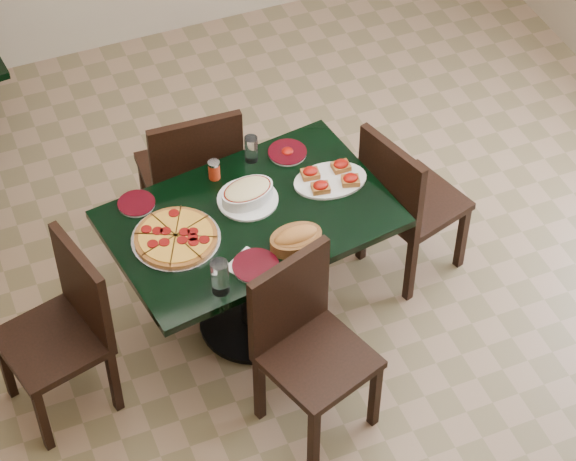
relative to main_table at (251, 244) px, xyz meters
name	(u,v)px	position (x,y,z in m)	size (l,w,h in m)	color
floor	(305,351)	(0.17, -0.27, -0.57)	(5.50, 5.50, 0.00)	#7B6047
main_table	(251,244)	(0.00, 0.00, 0.00)	(1.36, 0.98, 0.75)	black
chair_far	(193,173)	(-0.09, 0.57, -0.02)	(0.47, 0.47, 0.97)	black
chair_near	(305,338)	(0.04, -0.57, -0.06)	(0.54, 0.54, 0.91)	black
chair_right	(404,199)	(0.82, 0.06, -0.07)	(0.52, 0.52, 0.90)	black
chair_left	(67,323)	(-0.90, -0.09, -0.06)	(0.51, 0.51, 0.90)	black
pepperoni_pizza	(176,237)	(-0.36, -0.02, 0.20)	(0.40, 0.40, 0.04)	silver
lasagna_casserole	(247,193)	(0.03, 0.10, 0.23)	(0.28, 0.28, 0.09)	silver
bread_basket	(296,239)	(0.12, -0.25, 0.22)	(0.25, 0.17, 0.10)	brown
bruschetta_platter	(330,178)	(0.42, 0.07, 0.21)	(0.37, 0.27, 0.05)	silver
side_plate_near	(256,266)	(-0.09, -0.30, 0.19)	(0.20, 0.20, 0.02)	silver
side_plate_far_r	(287,152)	(0.31, 0.32, 0.19)	(0.19, 0.19, 0.03)	silver
side_plate_far_l	(136,204)	(-0.45, 0.26, 0.19)	(0.17, 0.17, 0.02)	silver
napkin_setting	(251,265)	(-0.11, -0.28, 0.18)	(0.22, 0.22, 0.01)	silver
water_glass_a	(251,149)	(0.14, 0.35, 0.25)	(0.06, 0.06, 0.14)	white
water_glass_b	(220,277)	(-0.27, -0.37, 0.27)	(0.08, 0.08, 0.17)	white
pepper_shaker	(214,170)	(-0.06, 0.30, 0.23)	(0.06, 0.06, 0.10)	#B83613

